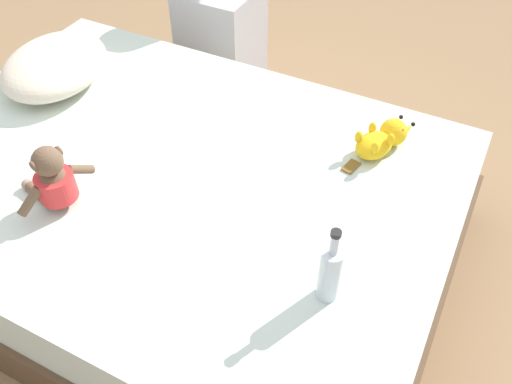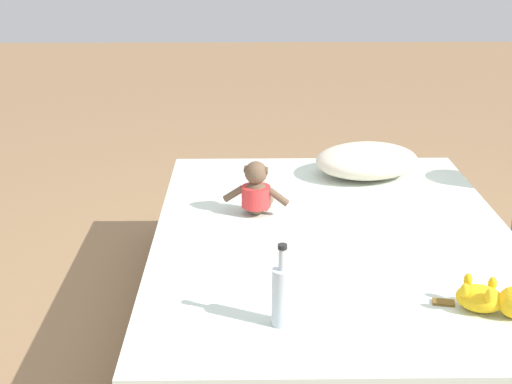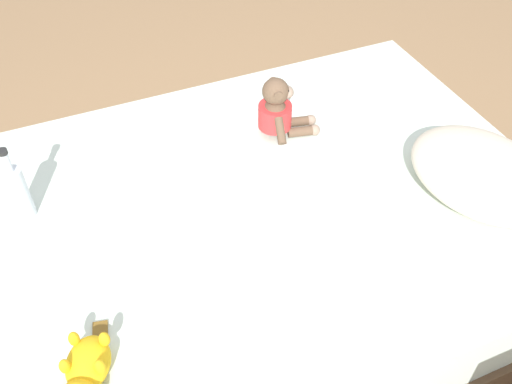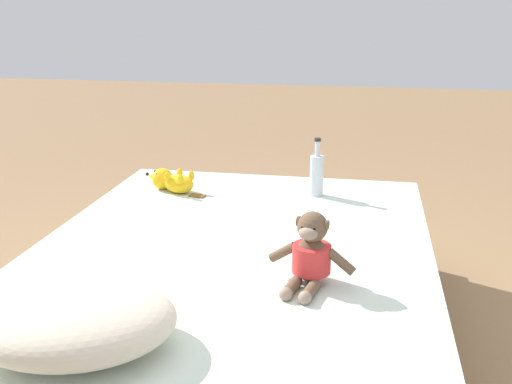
% 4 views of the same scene
% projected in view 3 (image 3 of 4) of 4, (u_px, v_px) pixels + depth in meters
% --- Properties ---
extents(ground_plane, '(16.00, 16.00, 0.00)m').
position_uv_depth(ground_plane, '(256.00, 286.00, 2.21)').
color(ground_plane, '#93704C').
extents(bed, '(1.47, 2.03, 0.45)m').
position_uv_depth(bed, '(256.00, 248.00, 2.05)').
color(bed, brown).
rests_on(bed, ground_plane).
extents(pillow, '(0.58, 0.50, 0.15)m').
position_uv_depth(pillow, '(483.00, 173.00, 1.88)').
color(pillow, beige).
rests_on(pillow, bed).
extents(plush_monkey, '(0.29, 0.24, 0.24)m').
position_uv_depth(plush_monkey, '(278.00, 112.00, 2.09)').
color(plush_monkey, brown).
rests_on(plush_monkey, bed).
extents(plush_yellow_creature, '(0.32, 0.19, 0.10)m').
position_uv_depth(plush_yellow_creature, '(84.00, 378.00, 1.40)').
color(plush_yellow_creature, yellow).
rests_on(plush_yellow_creature, bed).
extents(glass_bottle, '(0.06, 0.06, 0.27)m').
position_uv_depth(glass_bottle, '(18.00, 191.00, 1.79)').
color(glass_bottle, silver).
rests_on(glass_bottle, bed).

